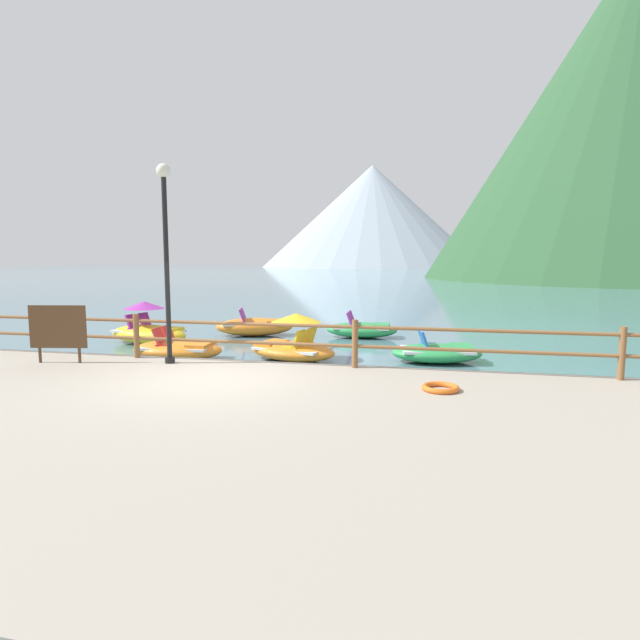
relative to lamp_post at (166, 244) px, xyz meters
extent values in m
plane|color=slate|center=(1.40, 38.83, -2.81)|extent=(200.00, 200.00, 0.00)
cube|color=#A39989|center=(1.40, -3.37, -2.61)|extent=(28.00, 8.00, 0.40)
cylinder|color=brown|center=(-0.98, 0.38, -1.94)|extent=(0.12, 0.12, 0.95)
cylinder|color=brown|center=(3.78, 0.38, -1.94)|extent=(0.12, 0.12, 0.95)
cylinder|color=brown|center=(8.54, 0.38, -1.94)|extent=(0.12, 0.12, 0.95)
cylinder|color=brown|center=(1.40, 0.38, -1.61)|extent=(23.80, 0.07, 0.07)
cylinder|color=brown|center=(1.40, 0.38, -1.99)|extent=(23.80, 0.07, 0.07)
cylinder|color=black|center=(0.00, 0.00, -0.55)|extent=(0.10, 0.10, 3.74)
sphere|color=silver|center=(0.00, 0.00, 1.44)|extent=(0.28, 0.28, 0.28)
cylinder|color=black|center=(0.00, 0.00, -2.35)|extent=(0.20, 0.20, 0.12)
cube|color=silver|center=(-2.22, -0.47, -1.66)|extent=(1.09, 0.25, 0.80)
cube|color=#4C331E|center=(-2.22, -0.48, -1.66)|extent=(1.16, 0.25, 0.88)
cylinder|color=#4C331E|center=(-2.63, -0.55, -2.24)|extent=(0.06, 0.06, 0.35)
cylinder|color=#4C331E|center=(-1.82, -0.39, -2.24)|extent=(0.06, 0.06, 0.35)
torus|color=orange|center=(5.42, -1.08, -2.37)|extent=(0.61, 0.61, 0.09)
ellipsoid|color=orange|center=(-0.48, 6.46, -2.52)|extent=(2.72, 1.81, 0.59)
cube|color=silver|center=(-0.48, 6.46, -2.42)|extent=(2.13, 1.46, 0.06)
cube|color=purple|center=(-0.59, 6.19, -2.35)|extent=(0.50, 0.50, 0.08)
cube|color=purple|center=(-0.77, 6.14, -2.13)|extent=(0.31, 0.44, 0.43)
cube|color=purple|center=(-0.73, 6.62, -2.35)|extent=(0.50, 0.50, 0.08)
cube|color=purple|center=(-0.90, 6.57, -2.13)|extent=(0.31, 0.44, 0.43)
cube|color=orange|center=(0.18, 6.66, -2.36)|extent=(0.76, 0.92, 0.12)
ellipsoid|color=green|center=(3.00, 6.84, -2.57)|extent=(2.31, 1.23, 0.49)
cube|color=silver|center=(3.00, 6.84, -2.48)|extent=(1.80, 1.00, 0.06)
cube|color=purple|center=(2.84, 6.61, -2.41)|extent=(0.42, 0.42, 0.08)
cube|color=purple|center=(2.66, 6.60, -2.19)|extent=(0.22, 0.41, 0.43)
cube|color=purple|center=(2.82, 7.06, -2.41)|extent=(0.42, 0.42, 0.08)
cube|color=purple|center=(2.64, 7.05, -2.19)|extent=(0.22, 0.41, 0.43)
cube|color=green|center=(3.63, 6.87, -2.42)|extent=(0.53, 0.81, 0.12)
ellipsoid|color=green|center=(5.36, 3.30, -2.59)|extent=(2.37, 1.61, 0.45)
cube|color=silver|center=(5.36, 3.30, -2.51)|extent=(1.85, 1.30, 0.06)
cube|color=blue|center=(5.24, 3.02, -2.44)|extent=(0.46, 0.46, 0.08)
cube|color=blue|center=(5.06, 2.99, -2.22)|extent=(0.27, 0.43, 0.43)
cube|color=blue|center=(5.16, 3.52, -2.44)|extent=(0.46, 0.46, 0.08)
cube|color=blue|center=(4.98, 3.49, -2.22)|extent=(0.27, 0.43, 0.43)
cube|color=green|center=(5.95, 3.40, -2.45)|extent=(0.62, 0.96, 0.12)
ellipsoid|color=orange|center=(1.84, 2.79, -2.59)|extent=(2.57, 1.91, 0.45)
cube|color=silver|center=(1.84, 2.79, -2.51)|extent=(2.02, 1.54, 0.06)
cube|color=yellow|center=(2.08, 2.99, -2.44)|extent=(0.50, 0.50, 0.08)
cube|color=yellow|center=(2.25, 2.94, -2.22)|extent=(0.31, 0.44, 0.43)
cube|color=yellow|center=(1.93, 2.49, -2.44)|extent=(0.50, 0.50, 0.08)
cube|color=yellow|center=(2.10, 2.44, -2.22)|extent=(0.31, 0.44, 0.43)
cube|color=orange|center=(1.24, 2.97, -2.45)|extent=(0.75, 1.02, 0.12)
cone|color=yellow|center=(1.95, 2.76, -1.74)|extent=(1.55, 1.55, 0.22)
ellipsoid|color=orange|center=(-1.00, 2.22, -2.57)|extent=(2.37, 1.46, 0.49)
cube|color=silver|center=(-1.00, 2.22, -2.48)|extent=(1.85, 1.19, 0.06)
cube|color=red|center=(-1.15, 1.94, -2.41)|extent=(0.43, 0.43, 0.08)
cube|color=red|center=(-1.33, 1.93, -2.19)|extent=(0.23, 0.41, 0.43)
cube|color=red|center=(-1.19, 2.47, -2.41)|extent=(0.43, 0.43, 0.08)
cube|color=red|center=(-1.37, 2.46, -2.19)|extent=(0.23, 0.41, 0.43)
cube|color=orange|center=(-0.37, 2.26, -2.42)|extent=(0.56, 0.95, 0.12)
ellipsoid|color=yellow|center=(-3.02, 4.29, -2.53)|extent=(2.77, 1.74, 0.56)
cube|color=silver|center=(-3.02, 4.29, -2.44)|extent=(2.17, 1.40, 0.06)
cube|color=purple|center=(-3.26, 4.08, -2.37)|extent=(0.47, 0.47, 0.08)
cube|color=purple|center=(-3.44, 4.12, -2.15)|extent=(0.28, 0.43, 0.43)
cube|color=purple|center=(-3.16, 4.57, -2.37)|extent=(0.47, 0.47, 0.08)
cube|color=purple|center=(-3.34, 4.61, -2.15)|extent=(0.28, 0.43, 0.43)
cube|color=yellow|center=(-2.33, 4.15, -2.38)|extent=(0.73, 0.97, 0.12)
cone|color=purple|center=(-3.15, 4.31, -1.67)|extent=(1.40, 1.40, 0.22)
cone|color=#2D5633|center=(27.20, 58.74, 16.63)|extent=(46.97, 46.97, 38.89)
cone|color=#2D5633|center=(17.81, 64.74, 8.85)|extent=(25.84, 25.84, 23.33)
cone|color=#9EADBC|center=(-11.12, 124.30, 9.85)|extent=(55.41, 55.41, 25.33)
camera|label=1|loc=(5.32, -9.68, -0.24)|focal=29.49mm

